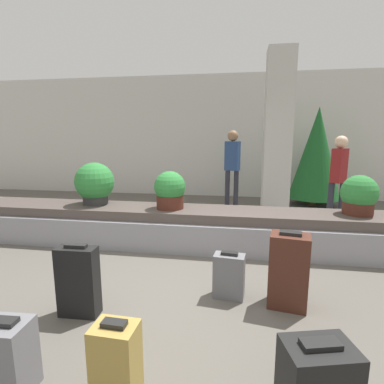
{
  "coord_description": "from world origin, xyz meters",
  "views": [
    {
      "loc": [
        0.69,
        -2.73,
        1.58
      ],
      "look_at": [
        0.0,
        1.46,
        0.8
      ],
      "focal_mm": 28.0,
      "sensor_mm": 36.0,
      "label": 1
    }
  ],
  "objects_px": {
    "suitcase_1": "(78,281)",
    "traveler_1": "(232,161)",
    "pillar": "(277,136)",
    "decorated_tree": "(316,153)",
    "suitcase_0": "(9,358)",
    "suitcase_6": "(116,363)",
    "suitcase_2": "(317,382)",
    "traveler_0": "(339,172)",
    "suitcase_7": "(229,276)",
    "potted_plant_2": "(359,196)",
    "suitcase_5": "(288,271)",
    "potted_plant_1": "(170,190)",
    "potted_plant_0": "(95,184)"
  },
  "relations": [
    {
      "from": "suitcase_5",
      "to": "suitcase_7",
      "type": "xyz_separation_m",
      "value": [
        -0.55,
        0.07,
        -0.13
      ]
    },
    {
      "from": "suitcase_2",
      "to": "traveler_0",
      "type": "relative_size",
      "value": 0.3
    },
    {
      "from": "pillar",
      "to": "suitcase_2",
      "type": "bearing_deg",
      "value": -92.83
    },
    {
      "from": "suitcase_1",
      "to": "suitcase_6",
      "type": "height_order",
      "value": "suitcase_1"
    },
    {
      "from": "pillar",
      "to": "suitcase_5",
      "type": "bearing_deg",
      "value": -93.68
    },
    {
      "from": "suitcase_7",
      "to": "potted_plant_0",
      "type": "relative_size",
      "value": 0.73
    },
    {
      "from": "pillar",
      "to": "traveler_0",
      "type": "distance_m",
      "value": 1.29
    },
    {
      "from": "suitcase_2",
      "to": "potted_plant_0",
      "type": "height_order",
      "value": "potted_plant_0"
    },
    {
      "from": "pillar",
      "to": "decorated_tree",
      "type": "xyz_separation_m",
      "value": [
        1.02,
        1.23,
        -0.38
      ]
    },
    {
      "from": "traveler_0",
      "to": "decorated_tree",
      "type": "height_order",
      "value": "decorated_tree"
    },
    {
      "from": "suitcase_1",
      "to": "suitcase_2",
      "type": "relative_size",
      "value": 1.38
    },
    {
      "from": "suitcase_5",
      "to": "potted_plant_1",
      "type": "xyz_separation_m",
      "value": [
        -1.48,
        1.46,
        0.46
      ]
    },
    {
      "from": "suitcase_7",
      "to": "potted_plant_2",
      "type": "xyz_separation_m",
      "value": [
        1.66,
        1.46,
        0.58
      ]
    },
    {
      "from": "suitcase_0",
      "to": "suitcase_2",
      "type": "bearing_deg",
      "value": 0.65
    },
    {
      "from": "suitcase_7",
      "to": "potted_plant_2",
      "type": "relative_size",
      "value": 0.89
    },
    {
      "from": "suitcase_0",
      "to": "traveler_0",
      "type": "relative_size",
      "value": 0.31
    },
    {
      "from": "pillar",
      "to": "suitcase_0",
      "type": "relative_size",
      "value": 6.37
    },
    {
      "from": "suitcase_1",
      "to": "suitcase_5",
      "type": "relative_size",
      "value": 0.91
    },
    {
      "from": "pillar",
      "to": "potted_plant_1",
      "type": "relative_size",
      "value": 5.82
    },
    {
      "from": "suitcase_1",
      "to": "potted_plant_0",
      "type": "bearing_deg",
      "value": 110.59
    },
    {
      "from": "suitcase_7",
      "to": "potted_plant_0",
      "type": "bearing_deg",
      "value": 151.62
    },
    {
      "from": "suitcase_1",
      "to": "suitcase_6",
      "type": "xyz_separation_m",
      "value": [
        0.69,
        -0.79,
        -0.07
      ]
    },
    {
      "from": "suitcase_1",
      "to": "traveler_1",
      "type": "xyz_separation_m",
      "value": [
        1.2,
        4.65,
        0.73
      ]
    },
    {
      "from": "suitcase_0",
      "to": "suitcase_6",
      "type": "distance_m",
      "value": 0.67
    },
    {
      "from": "suitcase_2",
      "to": "traveler_1",
      "type": "height_order",
      "value": "traveler_1"
    },
    {
      "from": "suitcase_1",
      "to": "potted_plant_2",
      "type": "bearing_deg",
      "value": 31.71
    },
    {
      "from": "pillar",
      "to": "potted_plant_2",
      "type": "relative_size",
      "value": 6.0
    },
    {
      "from": "suitcase_1",
      "to": "potted_plant_1",
      "type": "bearing_deg",
      "value": 76.57
    },
    {
      "from": "traveler_1",
      "to": "decorated_tree",
      "type": "bearing_deg",
      "value": -146.23
    },
    {
      "from": "suitcase_5",
      "to": "suitcase_7",
      "type": "distance_m",
      "value": 0.57
    },
    {
      "from": "suitcase_1",
      "to": "potted_plant_1",
      "type": "relative_size",
      "value": 1.21
    },
    {
      "from": "suitcase_5",
      "to": "suitcase_6",
      "type": "bearing_deg",
      "value": -123.96
    },
    {
      "from": "pillar",
      "to": "decorated_tree",
      "type": "bearing_deg",
      "value": 50.29
    },
    {
      "from": "suitcase_7",
      "to": "traveler_0",
      "type": "relative_size",
      "value": 0.29
    },
    {
      "from": "potted_plant_1",
      "to": "traveler_0",
      "type": "distance_m",
      "value": 3.19
    },
    {
      "from": "suitcase_5",
      "to": "potted_plant_0",
      "type": "relative_size",
      "value": 1.13
    },
    {
      "from": "suitcase_0",
      "to": "suitcase_7",
      "type": "xyz_separation_m",
      "value": [
        1.29,
        1.37,
        -0.01
      ]
    },
    {
      "from": "potted_plant_0",
      "to": "traveler_0",
      "type": "xyz_separation_m",
      "value": [
        3.98,
        1.49,
        0.08
      ]
    },
    {
      "from": "potted_plant_1",
      "to": "potted_plant_2",
      "type": "distance_m",
      "value": 2.59
    },
    {
      "from": "suitcase_7",
      "to": "traveler_0",
      "type": "xyz_separation_m",
      "value": [
        1.84,
        2.97,
        0.73
      ]
    },
    {
      "from": "suitcase_0",
      "to": "suitcase_6",
      "type": "height_order",
      "value": "suitcase_6"
    },
    {
      "from": "potted_plant_1",
      "to": "suitcase_6",
      "type": "bearing_deg",
      "value": -83.49
    },
    {
      "from": "traveler_0",
      "to": "traveler_1",
      "type": "height_order",
      "value": "traveler_1"
    },
    {
      "from": "suitcase_1",
      "to": "potted_plant_2",
      "type": "relative_size",
      "value": 1.25
    },
    {
      "from": "suitcase_1",
      "to": "potted_plant_2",
      "type": "height_order",
      "value": "potted_plant_2"
    },
    {
      "from": "suitcase_2",
      "to": "traveler_1",
      "type": "xyz_separation_m",
      "value": [
        -0.65,
        5.37,
        0.82
      ]
    },
    {
      "from": "suitcase_2",
      "to": "traveler_0",
      "type": "xyz_separation_m",
      "value": [
        1.3,
        4.21,
        0.73
      ]
    },
    {
      "from": "pillar",
      "to": "traveler_1",
      "type": "xyz_separation_m",
      "value": [
        -0.88,
        0.87,
        -0.55
      ]
    },
    {
      "from": "suitcase_0",
      "to": "potted_plant_2",
      "type": "relative_size",
      "value": 0.94
    },
    {
      "from": "suitcase_5",
      "to": "traveler_1",
      "type": "xyz_separation_m",
      "value": [
        -0.66,
        4.2,
        0.69
      ]
    }
  ]
}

